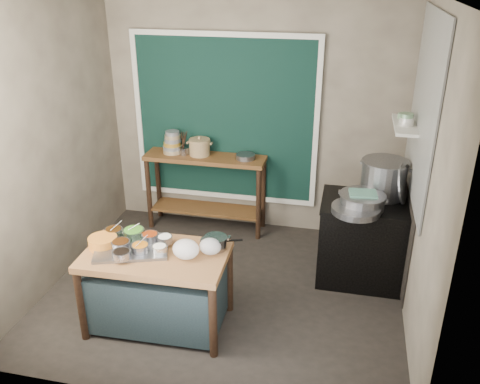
% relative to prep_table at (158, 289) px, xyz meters
% --- Properties ---
extents(floor, '(3.50, 3.00, 0.02)m').
position_rel_prep_table_xyz_m(floor, '(0.45, 0.63, -0.39)').
color(floor, black).
rests_on(floor, ground).
extents(back_wall, '(3.50, 0.02, 2.80)m').
position_rel_prep_table_xyz_m(back_wall, '(0.45, 2.14, 1.02)').
color(back_wall, gray).
rests_on(back_wall, floor).
extents(left_wall, '(0.02, 3.00, 2.80)m').
position_rel_prep_table_xyz_m(left_wall, '(-1.31, 0.63, 1.02)').
color(left_wall, gray).
rests_on(left_wall, floor).
extents(right_wall, '(0.02, 3.00, 2.80)m').
position_rel_prep_table_xyz_m(right_wall, '(2.21, 0.63, 1.02)').
color(right_wall, gray).
rests_on(right_wall, floor).
extents(curtain_panel, '(2.10, 0.02, 1.90)m').
position_rel_prep_table_xyz_m(curtain_panel, '(0.10, 2.10, 0.98)').
color(curtain_panel, black).
rests_on(curtain_panel, back_wall).
extents(curtain_frame, '(2.22, 0.03, 2.02)m').
position_rel_prep_table_xyz_m(curtain_frame, '(0.10, 2.09, 0.98)').
color(curtain_frame, beige).
rests_on(curtain_frame, back_wall).
extents(tile_panel, '(0.02, 1.70, 1.70)m').
position_rel_prep_table_xyz_m(tile_panel, '(2.19, 1.18, 1.48)').
color(tile_panel, '#B2B2AA').
rests_on(tile_panel, right_wall).
extents(soot_patch, '(0.01, 1.30, 1.30)m').
position_rel_prep_table_xyz_m(soot_patch, '(2.19, 1.28, 0.32)').
color(soot_patch, black).
rests_on(soot_patch, right_wall).
extents(wall_shelf, '(0.22, 0.70, 0.03)m').
position_rel_prep_table_xyz_m(wall_shelf, '(2.08, 1.48, 1.23)').
color(wall_shelf, beige).
rests_on(wall_shelf, right_wall).
extents(prep_table, '(1.27, 0.76, 0.75)m').
position_rel_prep_table_xyz_m(prep_table, '(0.00, 0.00, 0.00)').
color(prep_table, brown).
rests_on(prep_table, floor).
extents(back_counter, '(1.45, 0.40, 0.95)m').
position_rel_prep_table_xyz_m(back_counter, '(-0.10, 1.91, 0.10)').
color(back_counter, brown).
rests_on(back_counter, floor).
extents(stove_block, '(0.90, 0.68, 0.85)m').
position_rel_prep_table_xyz_m(stove_block, '(1.80, 1.18, 0.05)').
color(stove_block, black).
rests_on(stove_block, floor).
extents(stove_top, '(0.92, 0.69, 0.03)m').
position_rel_prep_table_xyz_m(stove_top, '(1.80, 1.18, 0.49)').
color(stove_top, black).
rests_on(stove_top, stove_block).
extents(condiment_tray, '(0.74, 0.63, 0.03)m').
position_rel_prep_table_xyz_m(condiment_tray, '(-0.23, 0.02, 0.39)').
color(condiment_tray, gray).
rests_on(condiment_tray, prep_table).
extents(condiment_bowls, '(0.66, 0.53, 0.08)m').
position_rel_prep_table_xyz_m(condiment_bowls, '(-0.21, 0.06, 0.44)').
color(condiment_bowls, gray).
rests_on(condiment_bowls, condiment_tray).
extents(yellow_basin, '(0.25, 0.25, 0.10)m').
position_rel_prep_table_xyz_m(yellow_basin, '(-0.49, 0.00, 0.42)').
color(yellow_basin, '#C97228').
rests_on(yellow_basin, prep_table).
extents(saucepan, '(0.27, 0.27, 0.12)m').
position_rel_prep_table_xyz_m(saucepan, '(0.49, 0.19, 0.43)').
color(saucepan, gray).
rests_on(saucepan, prep_table).
extents(plastic_bag_a, '(0.25, 0.22, 0.17)m').
position_rel_prep_table_xyz_m(plastic_bag_a, '(0.29, -0.02, 0.46)').
color(plastic_bag_a, white).
rests_on(plastic_bag_a, prep_table).
extents(plastic_bag_b, '(0.23, 0.20, 0.14)m').
position_rel_prep_table_xyz_m(plastic_bag_b, '(0.47, 0.10, 0.45)').
color(plastic_bag_b, white).
rests_on(plastic_bag_b, prep_table).
extents(bowl_stack, '(0.24, 0.24, 0.27)m').
position_rel_prep_table_xyz_m(bowl_stack, '(-0.51, 1.95, 0.69)').
color(bowl_stack, tan).
rests_on(bowl_stack, back_counter).
extents(utensil_cup, '(0.16, 0.16, 0.09)m').
position_rel_prep_table_xyz_m(utensil_cup, '(-0.36, 1.93, 0.62)').
color(utensil_cup, gray).
rests_on(utensil_cup, back_counter).
extents(ceramic_crock, '(0.28, 0.28, 0.18)m').
position_rel_prep_table_xyz_m(ceramic_crock, '(-0.17, 1.93, 0.66)').
color(ceramic_crock, '#937B50').
rests_on(ceramic_crock, back_counter).
extents(wide_bowl, '(0.29, 0.29, 0.06)m').
position_rel_prep_table_xyz_m(wide_bowl, '(0.39, 1.92, 0.60)').
color(wide_bowl, gray).
rests_on(wide_bowl, back_counter).
extents(stock_pot, '(0.58, 0.58, 0.38)m').
position_rel_prep_table_xyz_m(stock_pot, '(1.93, 1.37, 0.69)').
color(stock_pot, gray).
rests_on(stock_pot, stove_top).
extents(pot_lid, '(0.19, 0.42, 0.40)m').
position_rel_prep_table_xyz_m(pot_lid, '(2.10, 1.24, 0.70)').
color(pot_lid, gray).
rests_on(pot_lid, stove_top).
extents(steamer, '(0.56, 0.56, 0.15)m').
position_rel_prep_table_xyz_m(steamer, '(1.73, 1.02, 0.58)').
color(steamer, gray).
rests_on(steamer, stove_top).
extents(green_cloth, '(0.28, 0.22, 0.02)m').
position_rel_prep_table_xyz_m(green_cloth, '(1.73, 1.02, 0.66)').
color(green_cloth, '#5B937C').
rests_on(green_cloth, steamer).
extents(shallow_pan, '(0.62, 0.62, 0.06)m').
position_rel_prep_table_xyz_m(shallow_pan, '(1.68, 0.92, 0.54)').
color(shallow_pan, gray).
rests_on(shallow_pan, stove_top).
extents(shelf_bowl_stack, '(0.15, 0.15, 0.12)m').
position_rel_prep_table_xyz_m(shelf_bowl_stack, '(2.08, 1.43, 1.30)').
color(shelf_bowl_stack, silver).
rests_on(shelf_bowl_stack, wall_shelf).
extents(shelf_bowl_green, '(0.17, 0.17, 0.05)m').
position_rel_prep_table_xyz_m(shelf_bowl_green, '(2.08, 1.67, 1.26)').
color(shelf_bowl_green, gray).
rests_on(shelf_bowl_green, wall_shelf).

